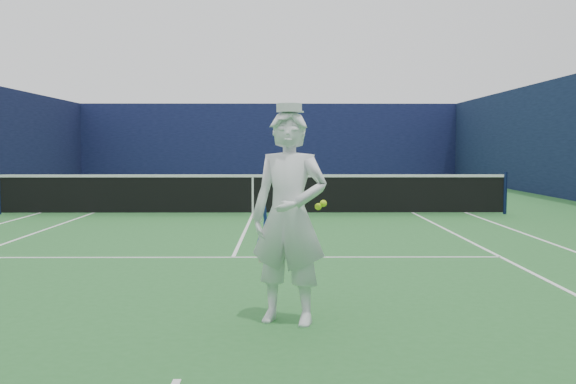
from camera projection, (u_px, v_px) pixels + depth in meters
name	position (u px, v px, depth m)	size (l,w,h in m)	color
ground	(253.00, 214.00, 16.21)	(80.00, 80.00, 0.00)	#26662B
court_markings	(253.00, 214.00, 16.21)	(11.03, 23.83, 0.01)	white
windscreen_fence	(253.00, 135.00, 16.07)	(20.12, 36.12, 4.00)	#0F1339
tennis_net	(253.00, 192.00, 16.17)	(12.88, 0.09, 1.07)	#141E4C
tennis_player	(289.00, 217.00, 6.13)	(0.86, 0.72, 2.10)	white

